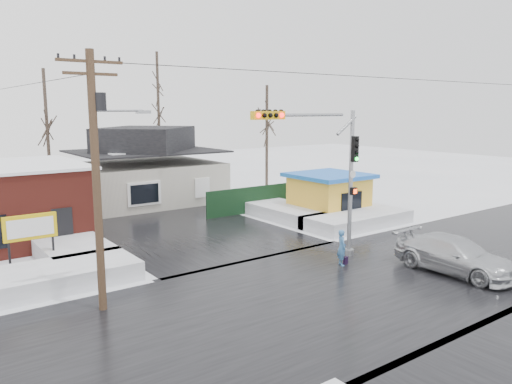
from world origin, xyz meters
TOP-DOWN VIEW (x-y plane):
  - ground at (0.00, 0.00)m, footprint 120.00×120.00m
  - road_ns at (0.00, 0.00)m, footprint 10.00×120.00m
  - road_ew at (0.00, 0.00)m, footprint 120.00×10.00m
  - snowbank_nw at (-9.00, 7.00)m, footprint 7.00×3.00m
  - snowbank_ne at (9.00, 7.00)m, footprint 7.00×3.00m
  - snowbank_nside_w at (-7.00, 12.00)m, footprint 3.00×8.00m
  - snowbank_nside_e at (7.00, 12.00)m, footprint 3.00×8.00m
  - traffic_signal at (2.43, 2.97)m, footprint 6.05×0.68m
  - utility_pole at (-7.93, 3.50)m, footprint 3.15×0.44m
  - marquee_sign at (-9.00, 9.49)m, footprint 2.20×0.21m
  - house at (2.00, 22.00)m, footprint 10.40×8.40m
  - kiosk at (9.50, 9.99)m, footprint 4.60×4.60m
  - fence at (6.50, 14.00)m, footprint 8.00×0.12m
  - tree_far_left at (-4.00, 26.00)m, footprint 3.00×3.00m
  - tree_far_mid at (6.00, 28.00)m, footprint 3.00×3.00m
  - tree_far_right at (12.00, 20.00)m, footprint 3.00×3.00m
  - pedestrian at (2.53, 2.06)m, footprint 0.61×0.71m
  - car at (5.75, -1.56)m, footprint 2.31×5.41m
  - shopping_bag at (2.79, 2.04)m, footprint 0.30×0.19m

SIDE VIEW (x-z plane):
  - ground at x=0.00m, z-range 0.00..0.00m
  - road_ns at x=0.00m, z-range 0.00..0.02m
  - road_ew at x=0.00m, z-range 0.00..0.02m
  - shopping_bag at x=2.79m, z-range 0.00..0.35m
  - snowbank_nw at x=-9.00m, z-range 0.00..0.80m
  - snowbank_ne at x=9.00m, z-range 0.00..0.80m
  - snowbank_nside_w at x=-7.00m, z-range 0.00..0.80m
  - snowbank_nside_e at x=7.00m, z-range 0.00..0.80m
  - car at x=5.75m, z-range 0.00..1.56m
  - pedestrian at x=2.53m, z-range 0.00..1.65m
  - fence at x=6.50m, z-range 0.00..1.80m
  - kiosk at x=9.50m, z-range 0.03..2.90m
  - marquee_sign at x=-9.00m, z-range 0.65..3.20m
  - house at x=2.00m, z-range -0.26..5.50m
  - traffic_signal at x=2.43m, z-range 1.04..8.04m
  - utility_pole at x=-7.93m, z-range 0.61..9.61m
  - tree_far_right at x=12.00m, z-range 2.66..11.66m
  - tree_far_left at x=-4.00m, z-range 2.95..12.95m
  - tree_far_mid at x=6.00m, z-range 3.54..15.54m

